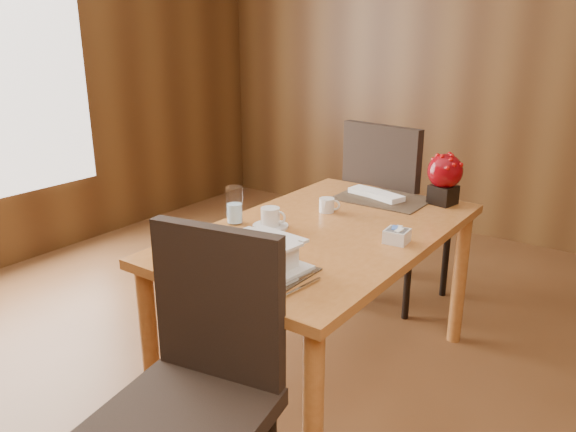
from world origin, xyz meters
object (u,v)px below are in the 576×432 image
Objects in this scene: near_chair at (199,375)px; berry_decor at (445,176)px; coffee_cup at (270,219)px; water_glass at (234,205)px; dining_table at (325,249)px; bread_plate at (196,253)px; far_chair at (392,204)px; sugar_caddy at (397,236)px; creamer_jug at (327,205)px; soup_setting at (257,257)px.

berry_decor is at bearing 74.03° from near_chair.
water_glass is at bearing -162.79° from coffee_cup.
water_glass reaches higher than dining_table.
near_chair is (0.33, -0.80, -0.22)m from coffee_cup.
water_glass is 0.39m from bread_plate.
far_chair is at bearing 76.57° from water_glass.
berry_decor is at bearing 155.92° from far_chair.
near_chair reaches higher than sugar_caddy.
creamer_jug reaches higher than dining_table.
bread_plate is at bearing 124.08° from near_chair.
sugar_caddy is 0.67× the size of bread_plate.
soup_setting is 3.47× the size of creamer_jug.
far_chair is at bearing 65.27° from creamer_jug.
soup_setting is 0.30m from bread_plate.
soup_setting is 1.21m from berry_decor.
far_chair is (-0.11, 0.90, -0.04)m from dining_table.
bread_plate reaches higher than dining_table.
near_chair is at bearing -72.76° from soup_setting.
soup_setting is 2.05× the size of coffee_cup.
sugar_caddy is at bearing 125.32° from far_chair.
soup_setting reaches higher than coffee_cup.
near_chair is at bearing -101.82° from sugar_caddy.
coffee_cup is 0.55m from sugar_caddy.
berry_decor is at bearing 66.06° from bread_plate.
dining_table is 0.27m from creamer_jug.
coffee_cup is 0.14× the size of far_chair.
dining_table is 16.41× the size of sugar_caddy.
creamer_jug is at bearing 91.90° from near_chair.
sugar_caddy is at bearing 4.21° from dining_table.
soup_setting is at bearing -100.84° from creamer_jug.
dining_table is at bearing 31.77° from coffee_cup.
near_chair is (0.38, -0.38, -0.19)m from bread_plate.
water_glass is at bearing -127.99° from berry_decor.
berry_decor is (0.28, 0.65, 0.24)m from dining_table.
far_chair reaches higher than sugar_caddy.
far_chair is (0.26, 1.08, -0.22)m from water_glass.
bread_plate is at bearing -96.23° from coffee_cup.
coffee_cup is at bearing 17.21° from water_glass.
coffee_cup is 1.69× the size of creamer_jug.
creamer_jug is 0.61m from berry_decor.
creamer_jug is 0.68× the size of bread_plate.
dining_table is 0.61m from bread_plate.
coffee_cup is at bearing 83.77° from bread_plate.
berry_decor is 1.62m from near_chair.
far_chair reaches higher than bread_plate.
sugar_caddy is at bearing 44.63° from bread_plate.
dining_table is 0.35m from sugar_caddy.
coffee_cup is at bearing -121.95° from berry_decor.
sugar_caddy is 0.09× the size of near_chair.
dining_table is 0.45m from water_glass.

